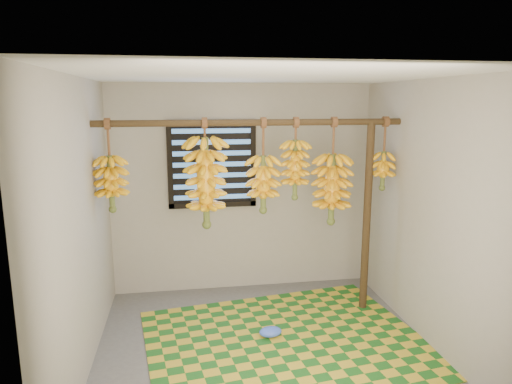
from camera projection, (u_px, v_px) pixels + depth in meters
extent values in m
cube|color=#525252|center=(266.00, 352.00, 4.09)|extent=(3.00, 3.00, 0.01)
cube|color=silver|center=(267.00, 75.00, 3.61)|extent=(3.00, 3.00, 0.01)
cube|color=gray|center=(243.00, 189.00, 5.31)|extent=(3.00, 0.01, 2.40)
cube|color=gray|center=(80.00, 230.00, 3.61)|extent=(0.01, 3.00, 2.40)
cube|color=gray|center=(431.00, 215.00, 4.09)|extent=(0.01, 3.00, 2.40)
cube|color=black|center=(212.00, 164.00, 5.17)|extent=(1.00, 0.04, 1.00)
cylinder|color=#3F2C18|center=(253.00, 123.00, 4.37)|extent=(3.00, 0.06, 0.06)
cylinder|color=#3F2C18|center=(367.00, 218.00, 4.76)|extent=(0.08, 0.08, 2.00)
cube|color=#1A5819|center=(287.00, 342.00, 4.24)|extent=(2.78, 2.35, 0.01)
ellipsoid|color=blue|center=(270.00, 332.00, 4.32)|extent=(0.24, 0.18, 0.09)
cylinder|color=brown|center=(108.00, 140.00, 4.18)|extent=(0.02, 0.02, 0.35)
cylinder|color=#4C5923|center=(111.00, 182.00, 4.26)|extent=(0.05, 0.05, 0.49)
cylinder|color=brown|center=(205.00, 130.00, 4.31)|extent=(0.02, 0.02, 0.19)
cylinder|color=#4C5923|center=(206.00, 181.00, 4.40)|extent=(0.07, 0.07, 0.84)
cylinder|color=brown|center=(263.00, 139.00, 4.42)|extent=(0.02, 0.02, 0.38)
cylinder|color=#4C5923|center=(263.00, 182.00, 4.50)|extent=(0.06, 0.06, 0.53)
cylinder|color=brown|center=(296.00, 131.00, 4.45)|extent=(0.02, 0.02, 0.23)
cylinder|color=#4C5923|center=(295.00, 168.00, 4.53)|extent=(0.05, 0.05, 0.56)
cylinder|color=brown|center=(334.00, 138.00, 4.53)|extent=(0.02, 0.02, 0.38)
cylinder|color=#4C5923|center=(332.00, 187.00, 4.63)|extent=(0.06, 0.06, 0.67)
cylinder|color=brown|center=(385.00, 137.00, 4.62)|extent=(0.02, 0.02, 0.36)
cylinder|color=#4C5923|center=(383.00, 169.00, 4.68)|extent=(0.05, 0.05, 0.36)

